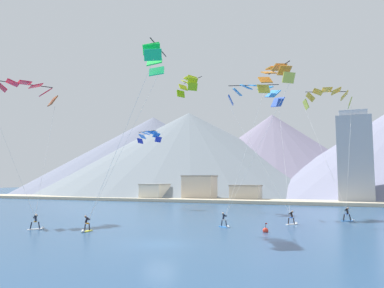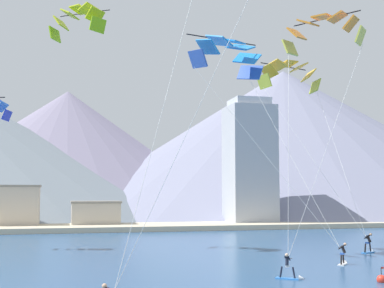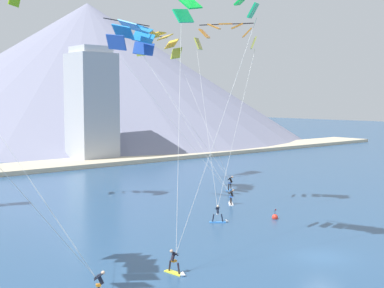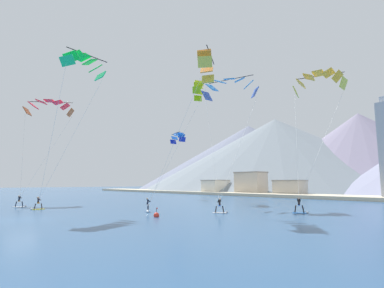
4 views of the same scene
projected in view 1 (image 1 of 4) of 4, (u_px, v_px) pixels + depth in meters
The scene contains 22 objects.
ground_plane at pixel (160, 244), 29.48m from camera, with size 400.00×400.00×0.00m, color navy.
kitesurfer_near_lead at pixel (225, 223), 40.14m from camera, with size 1.62×1.38×1.65m.
kitesurfer_near_trail at pixel (37, 225), 38.40m from camera, with size 1.22×1.70×1.68m.
kitesurfer_mid_center at pixel (293, 220), 42.62m from camera, with size 1.43×1.59×1.68m.
kitesurfer_far_left at pixel (349, 216), 46.16m from camera, with size 1.73×1.14×1.81m.
kitesurfer_far_right at pixel (86, 227), 36.62m from camera, with size 0.62×1.77×1.66m.
parafoil_kite_near_lead at pixel (274, 76), 44.17m from camera, with size 7.51×7.00×17.18m.
parafoil_kite_near_trail at pixel (24, 90), 47.80m from camera, with size 10.94×9.25×16.32m.
parafoil_kite_mid_center at pixel (255, 93), 54.70m from camera, with size 9.60×12.21×17.93m.
parafoil_kite_far_left at pixel (327, 96), 59.14m from camera, with size 7.44×13.32×18.19m.
parafoil_kite_far_right at pixel (153, 57), 38.68m from camera, with size 7.72×6.26×17.56m.
parafoil_kite_distant_high_outer at pixel (149, 136), 69.50m from camera, with size 5.19×2.60×2.18m.
parafoil_kite_distant_low_drift at pixel (188, 84), 65.56m from camera, with size 5.73×5.47×3.04m.
race_marker_buoy at pixel (266, 231), 36.29m from camera, with size 0.56×0.56×1.02m.
shoreline_strip at pixel (275, 202), 81.94m from camera, with size 180.00×10.00×0.70m, color beige.
shore_building_harbour_front at pixel (200, 188), 92.16m from camera, with size 8.03×5.18×6.22m.
shore_building_promenade_mid at pixel (155, 192), 94.66m from camera, with size 5.80×6.96×4.12m.
shore_building_quay_east at pixel (246, 193), 87.57m from camera, with size 7.05×5.08×3.95m.
highrise_tower at pixel (354, 158), 80.26m from camera, with size 7.00×7.00×19.85m.
mountain_peak_central_summit at pixel (273, 153), 148.56m from camera, with size 88.81×88.81×31.31m.
mountain_peak_east_shoulder at pixel (153, 154), 163.76m from camera, with size 113.26×113.26×32.79m.
mountain_peak_far_spur at pixel (189, 152), 150.91m from camera, with size 119.33×119.33×32.43m.
Camera 1 is at (13.44, -27.06, 5.02)m, focal length 35.00 mm.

